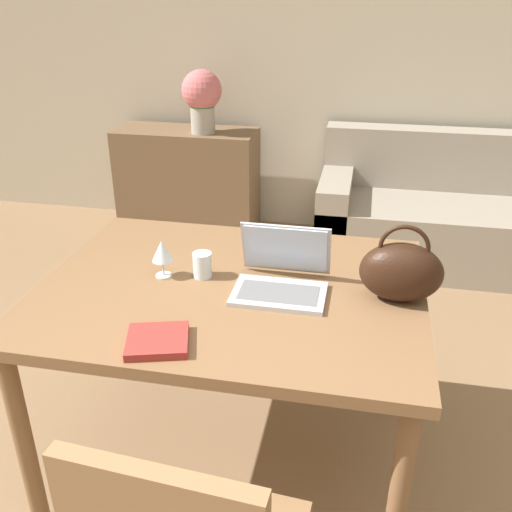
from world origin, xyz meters
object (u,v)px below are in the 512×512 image
laptop (282,272)px  drinking_glass (202,265)px  flower_vase (202,97)px  wine_glass (162,252)px  handbag (401,271)px  couch (462,220)px

laptop → drinking_glass: 0.29m
flower_vase → drinking_glass: bearing=-73.9°
drinking_glass → wine_glass: (-0.13, -0.03, 0.05)m
wine_glass → handbag: (0.80, -0.00, 0.01)m
couch → laptop: bearing=-113.9°
laptop → drinking_glass: size_ratio=3.41×
drinking_glass → wine_glass: size_ratio=0.66×
wine_glass → handbag: 0.80m
laptop → handbag: bearing=-1.0°
couch → wine_glass: bearing=-123.1°
drinking_glass → laptop: bearing=-4.6°
wine_glass → flower_vase: (-0.46, 2.09, 0.14)m
laptop → couch: bearing=66.1°
couch → laptop: laptop is taller
laptop → drinking_glass: bearing=175.4°
laptop → drinking_glass: laptop is taller
wine_glass → handbag: bearing=-0.2°
wine_glass → laptop: bearing=0.5°
handbag → wine_glass: bearing=179.8°
laptop → wine_glass: (-0.42, -0.00, 0.04)m
drinking_glass → wine_glass: wine_glass is taller
couch → flower_vase: 1.91m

